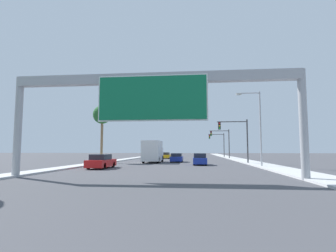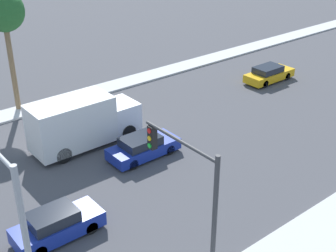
% 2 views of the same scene
% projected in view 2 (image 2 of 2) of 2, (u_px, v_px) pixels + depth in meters
% --- Properties ---
extents(median_strip_left, '(2.00, 120.00, 0.15)m').
position_uv_depth(median_strip_left, '(225.00, 55.00, 46.17)').
color(median_strip_left, beige).
rests_on(median_strip_left, ground).
extents(car_far_right, '(1.72, 4.22, 1.50)m').
position_uv_depth(car_far_right, '(57.00, 225.00, 21.70)').
color(car_far_right, navy).
rests_on(car_far_right, ground).
extents(car_mid_center, '(1.85, 4.46, 1.40)m').
position_uv_depth(car_mid_center, '(143.00, 147.00, 28.37)').
color(car_mid_center, navy).
rests_on(car_mid_center, ground).
extents(car_far_center, '(1.78, 4.63, 1.36)m').
position_uv_depth(car_far_center, '(269.00, 74.00, 39.70)').
color(car_far_center, gold).
rests_on(car_far_center, ground).
extents(truck_box_primary, '(2.47, 7.07, 3.28)m').
position_uv_depth(truck_box_primary, '(81.00, 122.00, 29.14)').
color(truck_box_primary, white).
rests_on(truck_box_primary, ground).
extents(traffic_light_near_intersection, '(4.29, 0.32, 6.23)m').
position_uv_depth(traffic_light_near_intersection, '(191.00, 187.00, 18.32)').
color(traffic_light_near_intersection, '#3D3D3F').
rests_on(traffic_light_near_intersection, ground).
extents(palm_tree_background, '(2.84, 2.84, 8.77)m').
position_uv_depth(palm_tree_background, '(4.00, 13.00, 31.46)').
color(palm_tree_background, brown).
rests_on(palm_tree_background, ground).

